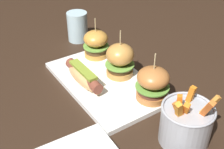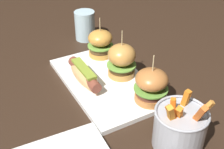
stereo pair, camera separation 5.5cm
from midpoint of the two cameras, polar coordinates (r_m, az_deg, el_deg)
ground_plane at (r=0.87m, az=0.62°, el=-1.80°), size 3.00×3.00×0.00m
platter_main at (r=0.86m, az=0.62°, el=-1.42°), size 0.38×0.22×0.01m
hot_dog at (r=0.84m, az=-3.68°, el=-0.08°), size 0.17×0.05×0.05m
slider_left at (r=0.96m, az=-0.66°, el=6.24°), size 0.09×0.09×0.13m
slider_center at (r=0.85m, az=3.95°, el=2.68°), size 0.09×0.09×0.15m
slider_right at (r=0.76m, az=9.85°, el=-2.20°), size 0.09×0.09×0.14m
fries_bucket at (r=0.67m, az=15.59°, el=-10.14°), size 0.12×0.12×0.15m
water_glass at (r=1.10m, az=-3.94°, el=9.64°), size 0.08×0.08×0.11m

